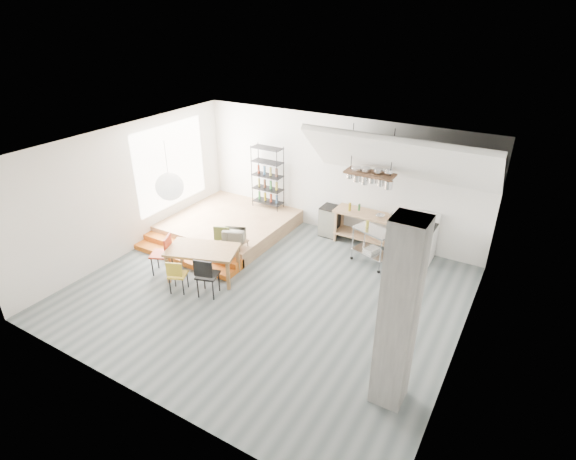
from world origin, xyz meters
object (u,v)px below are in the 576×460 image
Objects in this scene: stove at (422,241)px; rolling_cart at (373,242)px; dining_table at (202,252)px; mini_fridge at (330,221)px.

rolling_cart is at bearing -139.44° from stove.
dining_table is at bearing -140.35° from stove.
mini_fridge is at bearing 46.05° from dining_table.
mini_fridge is (-2.50, 0.04, -0.07)m from stove.
stove is 1.14× the size of rolling_cart.
mini_fridge is at bearing 178.99° from stove.
rolling_cart is 1.77m from mini_fridge.
rolling_cart is (-0.97, -0.83, 0.11)m from stove.
stove is 0.66× the size of dining_table.
stove is at bearing 59.25° from rolling_cart.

